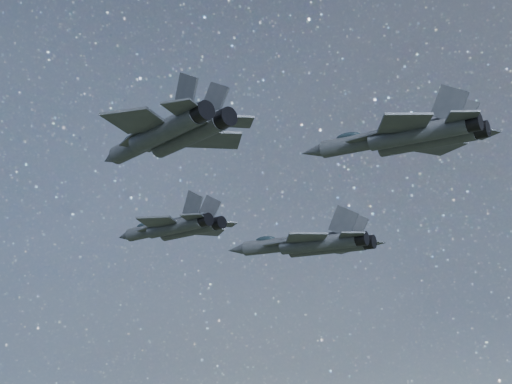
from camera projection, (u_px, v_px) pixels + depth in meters
The scene contains 4 objects.
jet_lead at pixel (174, 227), 90.34m from camera, with size 18.10×12.46×4.54m.
jet_left at pixel (311, 244), 93.85m from camera, with size 20.12×14.32×5.13m.
jet_right at pixel (168, 134), 60.37m from camera, with size 17.63×11.75×4.47m.
jet_slot at pixel (406, 137), 67.20m from camera, with size 17.73×12.62×4.52m.
Camera 1 is at (38.35, -63.93, 123.23)m, focal length 55.00 mm.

